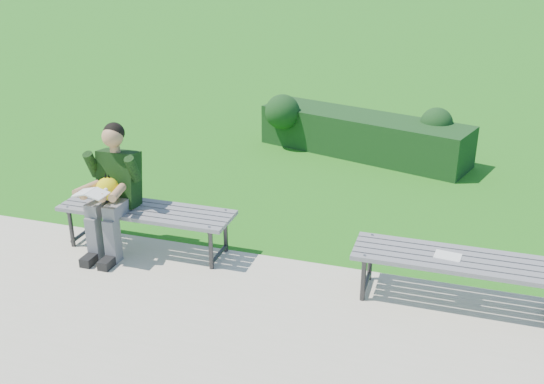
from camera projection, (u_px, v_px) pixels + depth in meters
name	position (u px, v px, depth m)	size (l,w,h in m)	color
ground	(299.00, 262.00, 6.04)	(80.00, 80.00, 0.00)	#246C14
walkway	(237.00, 370.00, 4.49)	(30.00, 3.50, 0.02)	#BCB39D
hedge	(360.00, 132.00, 9.04)	(3.26, 1.71, 0.84)	#12360E
bench_left	(146.00, 214.00, 6.12)	(1.80, 0.50, 0.46)	gray
bench_right	(459.00, 264.00, 5.17)	(1.80, 0.50, 0.46)	gray
seated_boy	(112.00, 186.00, 6.01)	(0.56, 0.76, 1.31)	slate
paper_sheet	(448.00, 256.00, 5.17)	(0.24, 0.18, 0.01)	white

